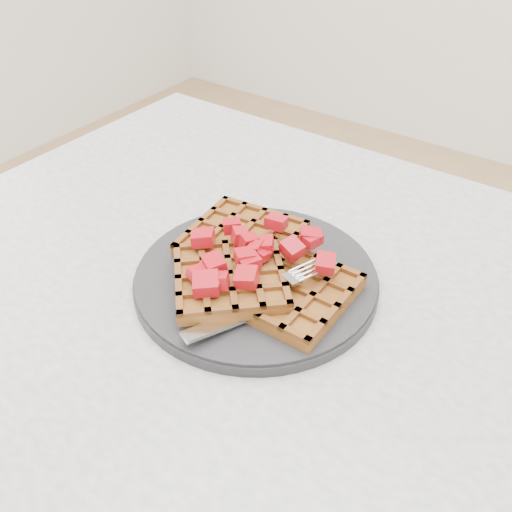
# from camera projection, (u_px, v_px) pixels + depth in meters

# --- Properties ---
(table) EXTENTS (1.20, 0.80, 0.75)m
(table) POSITION_uv_depth(u_px,v_px,m) (349.00, 428.00, 0.63)
(table) COLOR beige
(table) RESTS_ON ground
(plate) EXTENTS (0.27, 0.27, 0.02)m
(plate) POSITION_uv_depth(u_px,v_px,m) (256.00, 279.00, 0.64)
(plate) COLOR black
(plate) RESTS_ON table
(waffles) EXTENTS (0.22, 0.22, 0.03)m
(waffles) POSITION_uv_depth(u_px,v_px,m) (254.00, 267.00, 0.62)
(waffles) COLOR brown
(waffles) RESTS_ON plate
(strawberry_pile) EXTENTS (0.15, 0.15, 0.02)m
(strawberry_pile) POSITION_uv_depth(u_px,v_px,m) (256.00, 246.00, 0.61)
(strawberry_pile) COLOR #8C000C
(strawberry_pile) RESTS_ON waffles
(fork) EXTENTS (0.09, 0.18, 0.02)m
(fork) POSITION_uv_depth(u_px,v_px,m) (268.00, 303.00, 0.58)
(fork) COLOR silver
(fork) RESTS_ON plate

